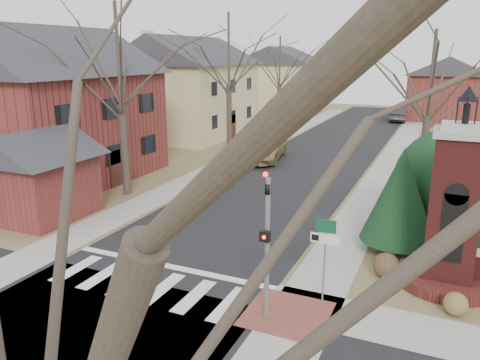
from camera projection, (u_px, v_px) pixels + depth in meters
The scene contains 26 objects.
ground at pixel (132, 296), 14.74m from camera, with size 120.00×120.00×0.00m, color brown.
main_street at pixel (316, 158), 34.12m from camera, with size 8.00×70.00×0.01m, color black.
cross_street at pixel (61, 350), 12.10m from camera, with size 120.00×8.00×0.01m, color black.
crosswalk_zone at pixel (147, 285), 15.44m from camera, with size 8.00×2.20×0.02m, color silver.
stop_bar at pixel (171, 267), 16.76m from camera, with size 8.00×0.35×0.02m, color silver.
sidewalk_right_main at pixel (390, 164), 32.07m from camera, with size 2.00×60.00×0.02m, color gray.
sidewalk_left at pixel (250, 152), 36.16m from camera, with size 2.00×60.00×0.02m, color gray.
curb_apron at pixel (287, 314), 13.73m from camera, with size 2.40×2.40×0.02m, color brown.
traffic_signal_pole at pixel (267, 235), 12.87m from camera, with size 0.28×0.41×4.50m.
sign_post at pixel (325, 245), 13.78m from camera, with size 0.90×0.07×2.75m.
brick_gate_monument at pixel (452, 222), 15.03m from camera, with size 3.20×3.20×6.47m.
house_brick_left at pixel (49, 101), 27.43m from camera, with size 9.80×11.80×9.42m.
house_stucco_left at pixel (188, 85), 42.62m from camera, with size 9.80×12.80×9.28m.
garage_left at pixel (36, 170), 21.45m from camera, with size 4.80×4.80×4.29m.
house_distant_left at pixel (280, 78), 60.62m from camera, with size 10.80×8.80×8.53m.
house_distant_right at pixel (447, 87), 52.92m from camera, with size 8.80×8.80×7.30m.
evergreen_near at pixel (401, 195), 17.47m from camera, with size 2.80×2.80×4.10m.
evergreen_mass at pixel (454, 181), 18.94m from camera, with size 4.80×4.80×4.80m, color black.
bare_tree_0 at pixel (117, 47), 23.39m from camera, with size 8.05×8.05×11.15m.
bare_tree_1 at pixel (229, 44), 34.75m from camera, with size 8.40×8.40×11.64m.
bare_tree_2 at pixel (280, 57), 46.67m from camera, with size 7.35×7.35×10.19m.
bare_tree_3 at pixel (433, 67), 24.12m from camera, with size 7.00×7.00×9.70m.
pickup_truck at pixel (262, 148), 33.28m from camera, with size 2.78×6.02×1.67m, color #998753.
distant_car at pixel (398, 114), 52.14m from camera, with size 1.70×4.89×1.61m, color #2F3136.
dry_shrub_left at pixel (386, 266), 15.87m from camera, with size 0.88×0.88×0.88m, color #4E3A23.
dry_shrub_right at pixel (456, 304), 13.64m from camera, with size 0.69×0.69×0.69m, color brown.
Camera 1 is at (8.51, -10.71, 7.44)m, focal length 35.00 mm.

